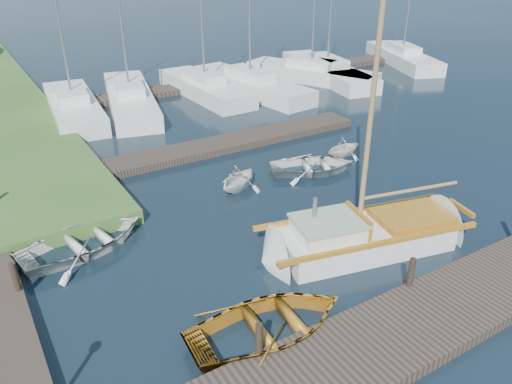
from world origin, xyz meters
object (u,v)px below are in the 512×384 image
tender_d (344,145)px  marina_boat_2 (205,86)px  mooring_post_1 (259,339)px  marina_boat_3 (250,83)px  dinghy (269,321)px  tender_a (83,238)px  mooring_post_4 (15,277)px  tender_c (313,163)px  marina_boat_4 (311,72)px  marina_boat_7 (402,56)px  tender_b (239,176)px  marina_boat_5 (327,69)px  marina_boat_0 (73,105)px  marina_boat_1 (130,97)px  mooring_post_2 (411,272)px  sailboat (368,237)px

tender_d → marina_boat_2: bearing=0.6°
mooring_post_1 → marina_boat_3: marina_boat_3 is taller
mooring_post_1 → dinghy: bearing=43.4°
tender_a → mooring_post_4: bearing=115.5°
mooring_post_4 → marina_boat_3: 20.13m
mooring_post_1 → tender_c: 10.24m
tender_d → dinghy: bearing=126.8°
marina_boat_4 → marina_boat_7: marina_boat_7 is taller
tender_b → marina_boat_2: size_ratio=0.18×
tender_c → marina_boat_5: marina_boat_5 is taller
marina_boat_0 → tender_d: bearing=-137.9°
tender_d → tender_b: bearing=90.1°
mooring_post_1 → marina_boat_0: size_ratio=0.07×
mooring_post_1 → dinghy: mooring_post_1 is taller
tender_a → marina_boat_1: 14.18m
tender_d → marina_boat_5: marina_boat_5 is taller
tender_c → marina_boat_7: bearing=-33.6°
tender_b → marina_boat_0: size_ratio=0.16×
tender_c → marina_boat_4: (8.62, 11.44, 0.23)m
mooring_post_1 → marina_boat_7: 31.19m
marina_boat_3 → marina_boat_2: bearing=66.7°
tender_b → marina_boat_4: (11.83, 11.23, 0.05)m
tender_c → marina_boat_3: size_ratio=0.26×
marina_boat_4 → mooring_post_2: bearing=125.4°
tender_c → tender_d: size_ratio=1.86×
sailboat → marina_boat_5: bearing=66.9°
marina_boat_0 → marina_boat_3: size_ratio=0.94×
marina_boat_0 → marina_boat_5: (16.20, -0.57, -0.01)m
tender_c → mooring_post_4: bearing=124.2°
tender_c → marina_boat_2: marina_boat_2 is taller
marina_boat_1 → marina_boat_4: marina_boat_4 is taller
sailboat → marina_boat_4: bearing=70.0°
mooring_post_1 → marina_boat_5: marina_boat_5 is taller
dinghy → tender_c: (6.41, 6.76, -0.06)m
mooring_post_4 → marina_boat_4: bearing=35.1°
dinghy → marina_boat_4: (15.02, 18.20, 0.17)m
dinghy → mooring_post_1: bearing=137.8°
marina_boat_0 → marina_boat_5: marina_boat_0 is taller
tender_d → mooring_post_1: bearing=127.0°
mooring_post_4 → tender_d: (13.19, 2.98, -0.23)m
marina_boat_5 → marina_boat_1: bearing=98.9°
marina_boat_2 → tender_c: bearing=172.5°
sailboat → tender_a: sailboat is taller
tender_a → sailboat: bearing=-131.7°
mooring_post_1 → mooring_post_2: same height
marina_boat_0 → mooring_post_2: bearing=-163.3°
mooring_post_4 → marina_boat_1: marina_boat_1 is taller
tender_d → marina_boat_1: bearing=21.2°
mooring_post_4 → marina_boat_7: size_ratio=0.07×
mooring_post_1 → marina_boat_4: bearing=50.2°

